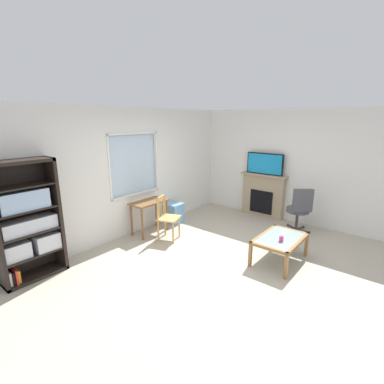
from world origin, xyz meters
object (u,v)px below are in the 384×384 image
at_px(fireplace, 263,195).
at_px(sippy_cup, 281,239).
at_px(wooden_chair, 167,217).
at_px(plastic_drawer_unit, 174,213).
at_px(coffee_table, 280,241).
at_px(office_chair, 299,208).
at_px(tv, 265,164).
at_px(bookshelf, 27,223).
at_px(desk_under_window, 149,207).

relative_size(fireplace, sippy_cup, 12.88).
height_order(wooden_chair, plastic_drawer_unit, wooden_chair).
bearing_deg(plastic_drawer_unit, fireplace, -39.35).
height_order(wooden_chair, coffee_table, wooden_chair).
bearing_deg(wooden_chair, sippy_cup, -79.70).
distance_m(plastic_drawer_unit, fireplace, 2.29).
bearing_deg(office_chair, coffee_table, -172.63).
relative_size(tv, coffee_table, 0.91).
distance_m(tv, office_chair, 1.43).
height_order(plastic_drawer_unit, office_chair, office_chair).
xyz_separation_m(tv, coffee_table, (-1.99, -1.27, -0.96)).
height_order(coffee_table, sippy_cup, sippy_cup).
bearing_deg(bookshelf, fireplace, -17.02).
bearing_deg(office_chair, tv, 65.05).
relative_size(plastic_drawer_unit, office_chair, 0.46).
xyz_separation_m(plastic_drawer_unit, tv, (1.73, -1.44, 1.10)).
bearing_deg(plastic_drawer_unit, tv, -39.64).
distance_m(fireplace, sippy_cup, 2.53).
relative_size(plastic_drawer_unit, sippy_cup, 5.13).
distance_m(bookshelf, wooden_chair, 2.45).
xyz_separation_m(bookshelf, plastic_drawer_unit, (3.13, -0.06, -0.66)).
bearing_deg(coffee_table, wooden_chair, 104.28).
relative_size(fireplace, tv, 1.26).
height_order(office_chair, coffee_table, office_chair).
xyz_separation_m(bookshelf, fireplace, (4.88, -1.50, -0.34)).
bearing_deg(fireplace, desk_under_window, 151.56).
relative_size(desk_under_window, plastic_drawer_unit, 1.73).
bearing_deg(bookshelf, desk_under_window, -2.71).
xyz_separation_m(bookshelf, desk_under_window, (2.33, -0.11, -0.31)).
xyz_separation_m(plastic_drawer_unit, fireplace, (1.75, -1.44, 0.31)).
height_order(bookshelf, plastic_drawer_unit, bookshelf).
relative_size(plastic_drawer_unit, fireplace, 0.40).
distance_m(office_chair, sippy_cup, 1.65).
distance_m(fireplace, tv, 0.79).
height_order(wooden_chair, tv, tv).
xyz_separation_m(wooden_chair, office_chair, (2.03, -1.95, 0.09)).
relative_size(plastic_drawer_unit, tv, 0.50).
xyz_separation_m(tv, office_chair, (-0.50, -1.08, -0.78)).
xyz_separation_m(wooden_chair, sippy_cup, (0.40, -2.21, 0.02)).
height_order(desk_under_window, tv, tv).
bearing_deg(wooden_chair, plastic_drawer_unit, 35.32).
relative_size(wooden_chair, coffee_table, 0.89).
height_order(plastic_drawer_unit, sippy_cup, sippy_cup).
relative_size(fireplace, coffee_table, 1.15).
relative_size(bookshelf, tv, 1.99).
xyz_separation_m(office_chair, coffee_table, (-1.48, -0.19, -0.17)).
bearing_deg(desk_under_window, coffee_table, -78.24).
bearing_deg(sippy_cup, fireplace, 32.06).
bearing_deg(sippy_cup, office_chair, 9.18).
bearing_deg(sippy_cup, tv, 32.28).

